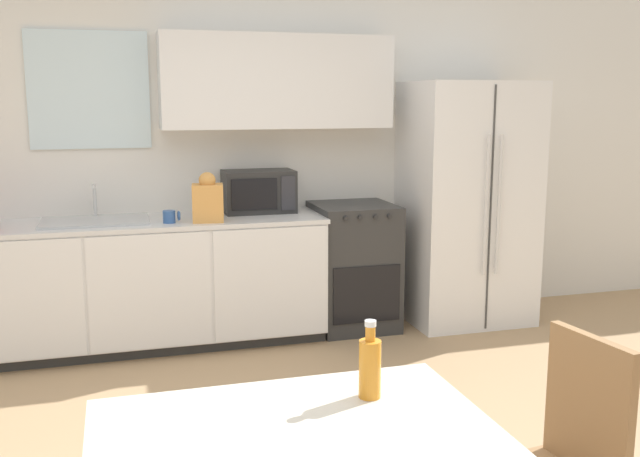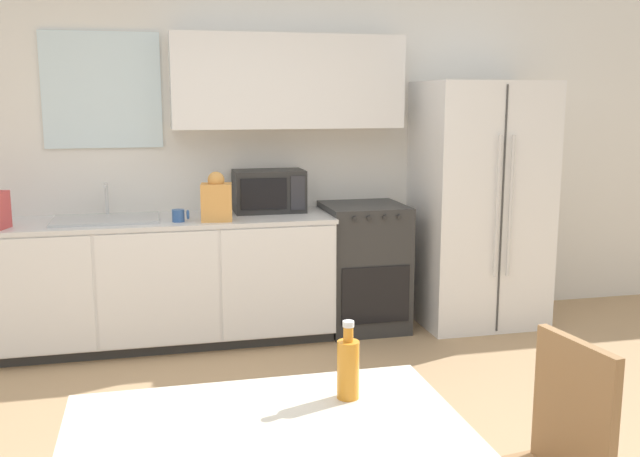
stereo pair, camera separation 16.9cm
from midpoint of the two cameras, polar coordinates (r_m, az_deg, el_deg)
wall_back at (r=5.31m, az=-6.92°, el=7.23°), size 12.00×0.38×2.70m
kitchen_counter at (r=5.10m, az=-11.88°, el=-4.15°), size 2.43×0.66×0.89m
oven_range at (r=5.36m, az=4.42°, el=-3.06°), size 0.58×0.62×0.94m
refrigerator at (r=5.57m, az=13.49°, el=1.89°), size 0.92×0.76×1.84m
kitchen_sink at (r=5.02m, az=-15.82°, el=0.77°), size 0.70×0.44×0.24m
microwave at (r=5.21m, az=-3.18°, el=3.01°), size 0.51×0.31×0.31m
coffee_mug at (r=4.86m, az=-10.21°, el=1.03°), size 0.11×0.08×0.08m
grocery_bag_1 at (r=4.85m, az=-7.29°, el=2.34°), size 0.23×0.20×0.33m
dining_chair_side at (r=2.61m, az=19.80°, el=-16.85°), size 0.45×0.45×0.93m
drink_bottle at (r=2.29m, az=4.42°, el=-11.00°), size 0.07×0.07×0.25m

